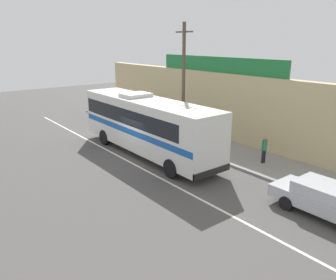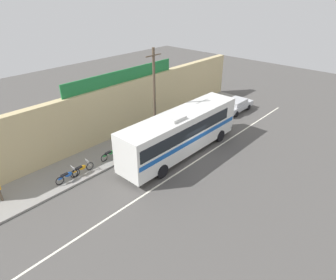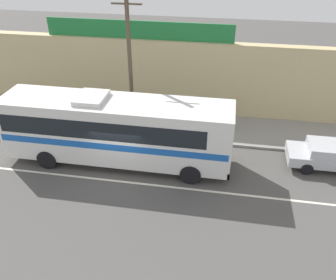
# 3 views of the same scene
# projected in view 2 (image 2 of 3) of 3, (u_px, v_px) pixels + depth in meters

# --- Properties ---
(ground_plane) EXTENTS (70.00, 70.00, 0.00)m
(ground_plane) POSITION_uv_depth(u_px,v_px,m) (192.00, 155.00, 23.59)
(ground_plane) COLOR #4F4C49
(sidewalk_slab) EXTENTS (30.00, 3.60, 0.14)m
(sidewalk_slab) POSITION_uv_depth(u_px,v_px,m) (147.00, 135.00, 26.64)
(sidewalk_slab) COLOR gray
(sidewalk_slab) RESTS_ON ground_plane
(storefront_facade) EXTENTS (30.00, 0.70, 4.80)m
(storefront_facade) POSITION_uv_depth(u_px,v_px,m) (130.00, 106.00, 26.82)
(storefront_facade) COLOR tan
(storefront_facade) RESTS_ON ground_plane
(storefront_billboard) EXTENTS (11.82, 0.12, 1.10)m
(storefront_billboard) POSITION_uv_depth(u_px,v_px,m) (123.00, 76.00, 25.01)
(storefront_billboard) COLOR #1E7538
(storefront_billboard) RESTS_ON storefront_facade
(road_center_stripe) EXTENTS (30.00, 0.14, 0.01)m
(road_center_stripe) POSITION_uv_depth(u_px,v_px,m) (199.00, 159.00, 23.11)
(road_center_stripe) COLOR silver
(road_center_stripe) RESTS_ON ground_plane
(intercity_bus) EXTENTS (11.72, 2.67, 3.78)m
(intercity_bus) POSITION_uv_depth(u_px,v_px,m) (181.00, 131.00, 22.89)
(intercity_bus) COLOR silver
(intercity_bus) RESTS_ON ground_plane
(parked_car) EXTENTS (4.49, 1.89, 1.37)m
(parked_car) POSITION_uv_depth(u_px,v_px,m) (236.00, 105.00, 31.57)
(parked_car) COLOR #B7BABF
(parked_car) RESTS_ON ground_plane
(utility_pole) EXTENTS (1.60, 0.22, 8.00)m
(utility_pole) POSITION_uv_depth(u_px,v_px,m) (154.00, 96.00, 23.70)
(utility_pole) COLOR brown
(utility_pole) RESTS_ON sidewalk_slab
(motorcycle_black) EXTENTS (1.89, 0.56, 0.94)m
(motorcycle_black) POSITION_uv_depth(u_px,v_px,m) (67.00, 176.00, 20.09)
(motorcycle_black) COLOR black
(motorcycle_black) RESTS_ON sidewalk_slab
(motorcycle_purple) EXTENTS (1.95, 0.56, 0.94)m
(motorcycle_purple) POSITION_uv_depth(u_px,v_px,m) (111.00, 154.00, 22.75)
(motorcycle_purple) COLOR black
(motorcycle_purple) RESTS_ON sidewalk_slab
(motorcycle_green) EXTENTS (1.94, 0.56, 0.94)m
(motorcycle_green) POSITION_uv_depth(u_px,v_px,m) (82.00, 169.00, 20.85)
(motorcycle_green) COLOR black
(motorcycle_green) RESTS_ON sidewalk_slab
(pedestrian_by_curb) EXTENTS (0.30, 0.48, 1.59)m
(pedestrian_by_curb) POSITION_uv_depth(u_px,v_px,m) (186.00, 109.00, 29.73)
(pedestrian_by_curb) COLOR black
(pedestrian_by_curb) RESTS_ON sidewalk_slab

